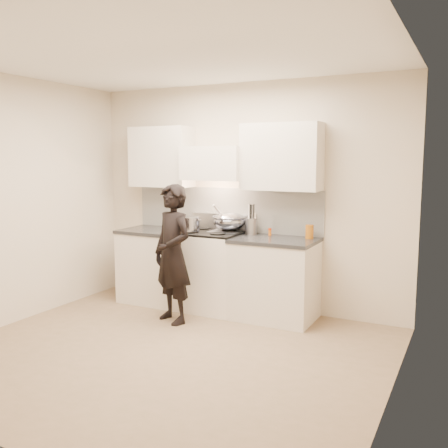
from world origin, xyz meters
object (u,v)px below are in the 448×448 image
object	(u,v)px
stove	(210,270)
utensil_crock	(251,225)
counter_right	(275,279)
wok	(229,221)
person	(173,254)

from	to	relation	value
stove	utensil_crock	size ratio (longest dim) A/B	2.69
counter_right	wok	distance (m)	0.88
stove	counter_right	xyz separation A→B (m)	(0.83, 0.00, -0.01)
counter_right	person	size ratio (longest dim) A/B	0.60
counter_right	utensil_crock	size ratio (longest dim) A/B	2.58
person	counter_right	bearing A→B (deg)	55.77
counter_right	utensil_crock	distance (m)	0.70
person	wok	bearing A→B (deg)	88.72
stove	person	xyz separation A→B (m)	(-0.14, -0.61, 0.29)
stove	utensil_crock	xyz separation A→B (m)	(0.46, 0.16, 0.55)
counter_right	person	xyz separation A→B (m)	(-0.97, -0.61, 0.31)
stove	utensil_crock	bearing A→B (deg)	19.68
counter_right	utensil_crock	world-z (taller)	utensil_crock
stove	counter_right	world-z (taller)	stove
wok	stove	bearing A→B (deg)	-149.18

